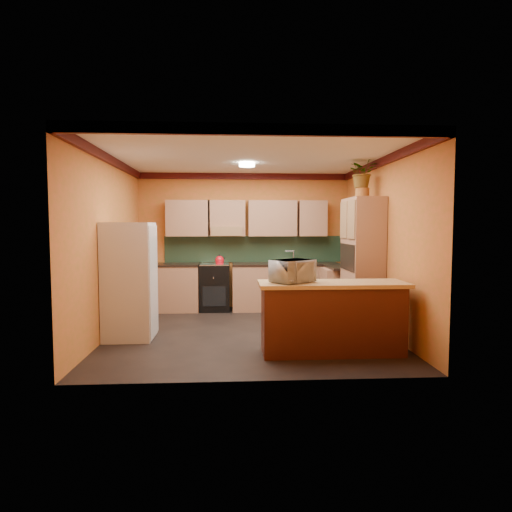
{
  "coord_description": "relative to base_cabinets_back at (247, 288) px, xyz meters",
  "views": [
    {
      "loc": [
        -0.27,
        -6.54,
        1.65
      ],
      "look_at": [
        0.14,
        0.45,
        1.16
      ],
      "focal_mm": 30.0,
      "sensor_mm": 36.0,
      "label": 1
    }
  ],
  "objects": [
    {
      "name": "room_shell",
      "position": [
        -0.01,
        -1.52,
        1.65
      ],
      "size": [
        4.24,
        4.24,
        2.72
      ],
      "color": "black",
      "rests_on": "ground"
    },
    {
      "name": "base_cabinets_back",
      "position": [
        0.0,
        0.0,
        0.0
      ],
      "size": [
        3.65,
        0.6,
        0.88
      ],
      "primitive_type": "cube",
      "color": "#A87859",
      "rests_on": "ground"
    },
    {
      "name": "countertop_back",
      "position": [
        0.0,
        -0.0,
        0.46
      ],
      "size": [
        3.65,
        0.62,
        0.04
      ],
      "primitive_type": "cube",
      "color": "black",
      "rests_on": "base_cabinets_back"
    },
    {
      "name": "stove",
      "position": [
        -0.62,
        -0.0,
        0.02
      ],
      "size": [
        0.58,
        0.58,
        0.91
      ],
      "primitive_type": "cube",
      "color": "black",
      "rests_on": "ground"
    },
    {
      "name": "kettle",
      "position": [
        -0.53,
        -0.05,
        0.56
      ],
      "size": [
        0.17,
        0.17,
        0.18
      ],
      "primitive_type": null,
      "rotation": [
        0.0,
        0.0,
        0.02
      ],
      "color": "red",
      "rests_on": "stove"
    },
    {
      "name": "sink",
      "position": [
        0.77,
        0.0,
        0.5
      ],
      "size": [
        0.48,
        0.4,
        0.03
      ],
      "primitive_type": "cube",
      "color": "silver",
      "rests_on": "countertop_back"
    },
    {
      "name": "base_cabinets_right",
      "position": [
        1.77,
        -0.74,
        0.0
      ],
      "size": [
        0.6,
        0.8,
        0.88
      ],
      "primitive_type": "cube",
      "color": "#A87859",
      "rests_on": "ground"
    },
    {
      "name": "countertop_right",
      "position": [
        1.77,
        -0.74,
        0.46
      ],
      "size": [
        0.62,
        0.8,
        0.04
      ],
      "primitive_type": "cube",
      "color": "black",
      "rests_on": "base_cabinets_right"
    },
    {
      "name": "fridge",
      "position": [
        -1.78,
        -2.05,
        0.41
      ],
      "size": [
        0.68,
        0.66,
        1.7
      ],
      "primitive_type": "cube",
      "color": "silver",
      "rests_on": "ground"
    },
    {
      "name": "pantry",
      "position": [
        1.82,
        -1.56,
        0.61
      ],
      "size": [
        0.48,
        0.9,
        2.1
      ],
      "primitive_type": "cube",
      "color": "#A87859",
      "rests_on": "ground"
    },
    {
      "name": "fern_pot",
      "position": [
        1.82,
        -1.51,
        1.74
      ],
      "size": [
        0.22,
        0.22,
        0.16
      ],
      "primitive_type": "cylinder",
      "color": "#9D5B26",
      "rests_on": "pantry"
    },
    {
      "name": "fern",
      "position": [
        1.82,
        -1.51,
        2.07
      ],
      "size": [
        0.46,
        0.4,
        0.5
      ],
      "primitive_type": "imported",
      "rotation": [
        0.0,
        0.0,
        -0.02
      ],
      "color": "#A87859",
      "rests_on": "fern_pot"
    },
    {
      "name": "breakfast_bar",
      "position": [
        1.0,
        -2.95,
        0.0
      ],
      "size": [
        1.8,
        0.55,
        0.88
      ],
      "primitive_type": "cube",
      "color": "#4D1712",
      "rests_on": "ground"
    },
    {
      "name": "bar_top",
      "position": [
        1.0,
        -2.95,
        0.47
      ],
      "size": [
        1.9,
        0.65,
        0.05
      ],
      "primitive_type": "cube",
      "color": "tan",
      "rests_on": "breakfast_bar"
    },
    {
      "name": "microwave",
      "position": [
        0.48,
        -2.95,
        0.64
      ],
      "size": [
        0.63,
        0.6,
        0.29
      ],
      "primitive_type": "imported",
      "rotation": [
        0.0,
        0.0,
        0.67
      ],
      "color": "silver",
      "rests_on": "bar_top"
    }
  ]
}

